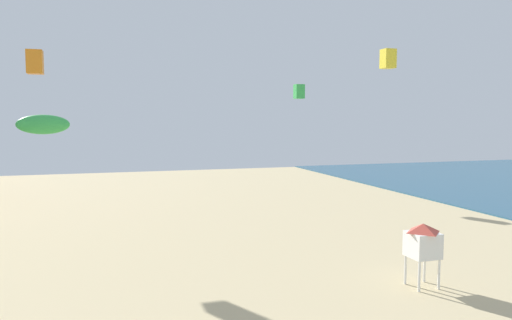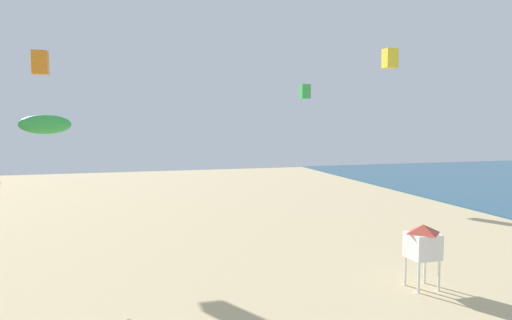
% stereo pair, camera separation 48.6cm
% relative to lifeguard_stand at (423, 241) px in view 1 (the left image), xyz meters
% --- Properties ---
extents(lifeguard_stand, '(1.10, 1.10, 2.55)m').
position_rel_lifeguard_stand_xyz_m(lifeguard_stand, '(0.00, 0.00, 0.00)').
color(lifeguard_stand, white).
rests_on(lifeguard_stand, ground).
extents(kite_green_box, '(0.80, 0.80, 1.25)m').
position_rel_lifeguard_stand_xyz_m(kite_green_box, '(4.65, 24.20, 7.27)').
color(kite_green_box, green).
extents(kite_green_parafoil, '(2.13, 0.59, 0.83)m').
position_rel_lifeguard_stand_xyz_m(kite_green_parafoil, '(-14.38, 6.29, 4.59)').
color(kite_green_parafoil, green).
extents(kite_yellow_box, '(0.57, 0.57, 0.90)m').
position_rel_lifeguard_stand_xyz_m(kite_yellow_box, '(0.91, 4.20, 7.64)').
color(kite_yellow_box, yellow).
extents(kite_orange_box, '(0.89, 0.89, 1.39)m').
position_rel_lifeguard_stand_xyz_m(kite_orange_box, '(-15.72, 15.50, 8.18)').
color(kite_orange_box, orange).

